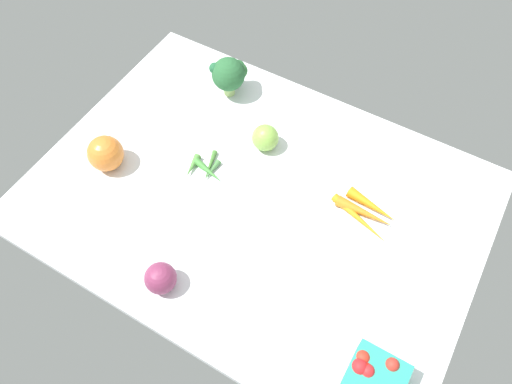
# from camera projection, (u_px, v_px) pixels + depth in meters

# --- Properties ---
(tablecloth) EXTENTS (1.04, 0.76, 0.02)m
(tablecloth) POSITION_uv_depth(u_px,v_px,m) (256.00, 199.00, 1.19)
(tablecloth) COLOR white
(tablecloth) RESTS_ON ground
(heirloom_tomato_orange) EXTENTS (0.09, 0.09, 0.09)m
(heirloom_tomato_orange) POSITION_uv_depth(u_px,v_px,m) (106.00, 153.00, 1.20)
(heirloom_tomato_orange) COLOR orange
(heirloom_tomato_orange) RESTS_ON tablecloth
(red_onion_near_basket) EXTENTS (0.07, 0.07, 0.07)m
(red_onion_near_basket) POSITION_uv_depth(u_px,v_px,m) (161.00, 278.00, 1.04)
(red_onion_near_basket) COLOR #853256
(red_onion_near_basket) RESTS_ON tablecloth
(carrot_bunch) EXTENTS (0.16, 0.10, 0.03)m
(carrot_bunch) POSITION_uv_depth(u_px,v_px,m) (366.00, 212.00, 1.15)
(carrot_bunch) COLOR orange
(carrot_bunch) RESTS_ON tablecloth
(berry_basket) EXTENTS (0.10, 0.10, 0.07)m
(berry_basket) POSITION_uv_depth(u_px,v_px,m) (373.00, 380.00, 0.92)
(berry_basket) COLOR teal
(berry_basket) RESTS_ON tablecloth
(okra_pile) EXTENTS (0.10, 0.10, 0.02)m
(okra_pile) POSITION_uv_depth(u_px,v_px,m) (205.00, 168.00, 1.22)
(okra_pile) COLOR #4E8A3D
(okra_pile) RESTS_ON tablecloth
(broccoli_head) EXTENTS (0.09, 0.10, 0.11)m
(broccoli_head) POSITION_uv_depth(u_px,v_px,m) (230.00, 74.00, 1.32)
(broccoli_head) COLOR #A6C872
(broccoli_head) RESTS_ON tablecloth
(heirloom_tomato_green) EXTENTS (0.07, 0.07, 0.07)m
(heirloom_tomato_green) POSITION_uv_depth(u_px,v_px,m) (265.00, 138.00, 1.24)
(heirloom_tomato_green) COLOR #89BE4B
(heirloom_tomato_green) RESTS_ON tablecloth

